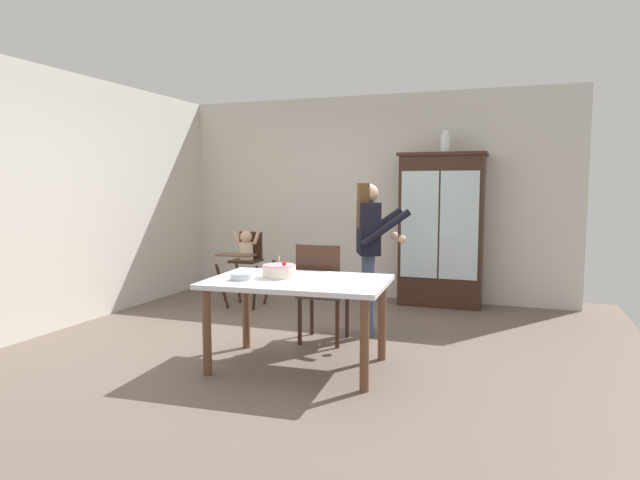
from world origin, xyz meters
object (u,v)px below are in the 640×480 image
(china_cabinet, at_px, (441,229))
(ceramic_vase, at_px, (446,143))
(adult_person, at_px, (369,239))
(birthday_cake, at_px, (279,271))
(high_chair_with_toddler, at_px, (246,254))
(dining_table, at_px, (298,290))
(dining_chair_far_side, at_px, (321,286))
(serving_bowl, at_px, (241,276))

(china_cabinet, relative_size, ceramic_vase, 7.07)
(adult_person, xyz_separation_m, birthday_cake, (-0.47, -1.16, -0.17))
(china_cabinet, distance_m, high_chair_with_toddler, 2.46)
(ceramic_vase, relative_size, dining_table, 0.18)
(dining_table, bearing_deg, china_cabinet, 74.16)
(high_chair_with_toddler, distance_m, birthday_cake, 2.30)
(adult_person, relative_size, dining_chair_far_side, 1.59)
(high_chair_with_toddler, bearing_deg, birthday_cake, -57.77)
(dining_table, bearing_deg, dining_chair_far_side, 93.83)
(adult_person, xyz_separation_m, dining_table, (-0.29, -1.18, -0.32))
(adult_person, bearing_deg, china_cabinet, -39.94)
(china_cabinet, bearing_deg, ceramic_vase, 6.57)
(adult_person, distance_m, dining_chair_far_side, 0.73)
(dining_table, height_order, dining_chair_far_side, dining_chair_far_side)
(ceramic_vase, height_order, dining_chair_far_side, ceramic_vase)
(ceramic_vase, distance_m, adult_person, 2.01)
(china_cabinet, height_order, high_chair_with_toddler, china_cabinet)
(china_cabinet, bearing_deg, serving_bowl, -112.26)
(adult_person, distance_m, serving_bowl, 1.55)
(birthday_cake, height_order, dining_chair_far_side, dining_chair_far_side)
(dining_table, relative_size, birthday_cake, 5.40)
(adult_person, bearing_deg, dining_table, 143.46)
(china_cabinet, distance_m, serving_bowl, 3.23)
(china_cabinet, height_order, dining_chair_far_side, china_cabinet)
(adult_person, height_order, dining_chair_far_side, adult_person)
(china_cabinet, height_order, ceramic_vase, ceramic_vase)
(birthday_cake, distance_m, serving_bowl, 0.32)
(adult_person, relative_size, serving_bowl, 8.50)
(ceramic_vase, xyz_separation_m, dining_chair_far_side, (-0.87, -2.12, -1.47))
(birthday_cake, bearing_deg, dining_chair_far_side, 78.46)
(birthday_cake, bearing_deg, ceramic_vase, 70.06)
(ceramic_vase, height_order, dining_table, ceramic_vase)
(birthday_cake, xyz_separation_m, dining_chair_far_side, (0.14, 0.66, -0.24))
(ceramic_vase, bearing_deg, high_chair_with_toddler, -159.04)
(adult_person, bearing_deg, birthday_cake, 135.06)
(high_chair_with_toddler, xyz_separation_m, dining_table, (1.48, -1.92, -0.01))
(ceramic_vase, distance_m, serving_bowl, 3.47)
(dining_table, xyz_separation_m, birthday_cake, (-0.18, 0.03, 0.15))
(adult_person, xyz_separation_m, serving_bowl, (-0.72, -1.36, -0.20))
(adult_person, relative_size, birthday_cake, 5.47)
(high_chair_with_toddler, height_order, adult_person, adult_person)
(serving_bowl, distance_m, dining_chair_far_side, 0.97)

